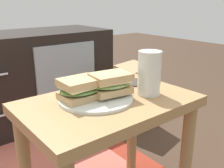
# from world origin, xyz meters

# --- Properties ---
(side_table) EXTENTS (0.56, 0.36, 0.46)m
(side_table) POSITION_xyz_m (0.00, 0.00, 0.37)
(side_table) COLOR #A37A4C
(side_table) RESTS_ON ground
(tv_cabinet) EXTENTS (0.96, 0.46, 0.58)m
(tv_cabinet) POSITION_xyz_m (0.13, 0.95, 0.29)
(tv_cabinet) COLOR black
(tv_cabinet) RESTS_ON ground
(plate) EXTENTS (0.24, 0.24, 0.01)m
(plate) POSITION_xyz_m (-0.04, 0.02, 0.47)
(plate) COLOR silver
(plate) RESTS_ON side_table
(sandwich_front) EXTENTS (0.13, 0.10, 0.07)m
(sandwich_front) POSITION_xyz_m (-0.08, 0.04, 0.50)
(sandwich_front) COLOR tan
(sandwich_front) RESTS_ON plate
(sandwich_back) EXTENTS (0.14, 0.11, 0.07)m
(sandwich_back) POSITION_xyz_m (0.01, 0.01, 0.51)
(sandwich_back) COLOR tan
(sandwich_back) RESTS_ON plate
(beer_glass) EXTENTS (0.08, 0.08, 0.15)m
(beer_glass) POSITION_xyz_m (0.14, -0.04, 0.53)
(beer_glass) COLOR silver
(beer_glass) RESTS_ON side_table
(coaster) EXTENTS (0.10, 0.10, 0.01)m
(coaster) POSITION_xyz_m (0.19, 0.08, 0.46)
(coaster) COLOR #332D28
(coaster) RESTS_ON side_table
(paper_bag) EXTENTS (0.25, 0.22, 0.40)m
(paper_bag) POSITION_xyz_m (0.57, 0.48, 0.19)
(paper_bag) COLOR tan
(paper_bag) RESTS_ON ground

